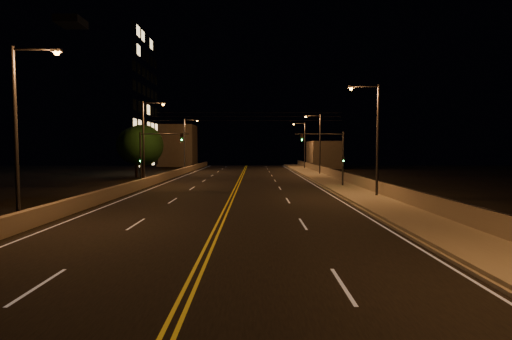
{
  "coord_description": "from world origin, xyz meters",
  "views": [
    {
      "loc": [
        1.88,
        -9.26,
        4.08
      ],
      "look_at": [
        2.0,
        18.0,
        2.5
      ],
      "focal_mm": 26.0,
      "sensor_mm": 36.0,
      "label": 1
    }
  ],
  "objects_px": {
    "streetlight_2": "(318,140)",
    "traffic_signal_left": "(151,152)",
    "streetlight_6": "(186,142)",
    "streetlight_1": "(374,133)",
    "streetlight_3": "(303,142)",
    "building_tower": "(73,100)",
    "tree_0": "(143,145)",
    "streetlight_4": "(21,124)",
    "tree_1": "(136,145)",
    "streetlight_5": "(146,137)",
    "traffic_signal_right": "(333,152)"
  },
  "relations": [
    {
      "from": "streetlight_4",
      "to": "tree_0",
      "type": "bearing_deg",
      "value": 95.17
    },
    {
      "from": "streetlight_4",
      "to": "streetlight_6",
      "type": "height_order",
      "value": "same"
    },
    {
      "from": "building_tower",
      "to": "tree_1",
      "type": "bearing_deg",
      "value": -32.79
    },
    {
      "from": "streetlight_4",
      "to": "traffic_signal_right",
      "type": "relative_size",
      "value": 1.59
    },
    {
      "from": "streetlight_3",
      "to": "traffic_signal_left",
      "type": "distance_m",
      "value": 40.37
    },
    {
      "from": "streetlight_1",
      "to": "streetlight_6",
      "type": "distance_m",
      "value": 40.53
    },
    {
      "from": "streetlight_4",
      "to": "building_tower",
      "type": "relative_size",
      "value": 0.36
    },
    {
      "from": "streetlight_1",
      "to": "tree_0",
      "type": "distance_m",
      "value": 30.16
    },
    {
      "from": "streetlight_1",
      "to": "streetlight_2",
      "type": "relative_size",
      "value": 1.0
    },
    {
      "from": "streetlight_2",
      "to": "traffic_signal_right",
      "type": "relative_size",
      "value": 1.59
    },
    {
      "from": "streetlight_4",
      "to": "tree_1",
      "type": "relative_size",
      "value": 1.27
    },
    {
      "from": "streetlight_4",
      "to": "tree_1",
      "type": "distance_m",
      "value": 34.85
    },
    {
      "from": "streetlight_6",
      "to": "traffic_signal_right",
      "type": "xyz_separation_m",
      "value": [
        19.89,
        -26.19,
        -1.62
      ]
    },
    {
      "from": "streetlight_4",
      "to": "tree_0",
      "type": "distance_m",
      "value": 29.26
    },
    {
      "from": "tree_1",
      "to": "streetlight_5",
      "type": "bearing_deg",
      "value": -67.79
    },
    {
      "from": "streetlight_3",
      "to": "tree_1",
      "type": "bearing_deg",
      "value": -143.69
    },
    {
      "from": "streetlight_5",
      "to": "streetlight_3",
      "type": "bearing_deg",
      "value": 56.54
    },
    {
      "from": "streetlight_5",
      "to": "traffic_signal_right",
      "type": "relative_size",
      "value": 1.59
    },
    {
      "from": "streetlight_4",
      "to": "building_tower",
      "type": "bearing_deg",
      "value": 112.89
    },
    {
      "from": "streetlight_1",
      "to": "streetlight_5",
      "type": "bearing_deg",
      "value": 153.66
    },
    {
      "from": "building_tower",
      "to": "streetlight_4",
      "type": "bearing_deg",
      "value": -67.11
    },
    {
      "from": "streetlight_5",
      "to": "traffic_signal_right",
      "type": "xyz_separation_m",
      "value": [
        19.89,
        -2.41,
        -1.62
      ]
    },
    {
      "from": "streetlight_5",
      "to": "tree_1",
      "type": "bearing_deg",
      "value": 112.21
    },
    {
      "from": "streetlight_5",
      "to": "building_tower",
      "type": "distance_m",
      "value": 28.53
    },
    {
      "from": "streetlight_1",
      "to": "tree_0",
      "type": "relative_size",
      "value": 1.28
    },
    {
      "from": "building_tower",
      "to": "streetlight_5",
      "type": "bearing_deg",
      "value": -49.47
    },
    {
      "from": "streetlight_4",
      "to": "streetlight_1",
      "type": "bearing_deg",
      "value": 27.12
    },
    {
      "from": "streetlight_3",
      "to": "streetlight_6",
      "type": "distance_m",
      "value": 23.13
    },
    {
      "from": "streetlight_1",
      "to": "traffic_signal_left",
      "type": "distance_m",
      "value": 21.94
    },
    {
      "from": "streetlight_3",
      "to": "streetlight_5",
      "type": "bearing_deg",
      "value": -123.46
    },
    {
      "from": "streetlight_2",
      "to": "streetlight_3",
      "type": "distance_m",
      "value": 16.92
    },
    {
      "from": "tree_0",
      "to": "streetlight_1",
      "type": "bearing_deg",
      "value": -36.99
    },
    {
      "from": "streetlight_5",
      "to": "streetlight_1",
      "type": "bearing_deg",
      "value": -26.34
    },
    {
      "from": "building_tower",
      "to": "traffic_signal_right",
      "type": "bearing_deg",
      "value": -31.78
    },
    {
      "from": "streetlight_2",
      "to": "streetlight_6",
      "type": "height_order",
      "value": "same"
    },
    {
      "from": "streetlight_5",
      "to": "building_tower",
      "type": "relative_size",
      "value": 0.36
    },
    {
      "from": "streetlight_3",
      "to": "streetlight_2",
      "type": "bearing_deg",
      "value": -90.0
    },
    {
      "from": "streetlight_1",
      "to": "tree_1",
      "type": "distance_m",
      "value": 35.54
    },
    {
      "from": "streetlight_5",
      "to": "streetlight_6",
      "type": "distance_m",
      "value": 23.77
    },
    {
      "from": "building_tower",
      "to": "streetlight_6",
      "type": "bearing_deg",
      "value": 8.54
    },
    {
      "from": "streetlight_1",
      "to": "streetlight_2",
      "type": "distance_m",
      "value": 26.15
    },
    {
      "from": "streetlight_3",
      "to": "building_tower",
      "type": "distance_m",
      "value": 41.62
    },
    {
      "from": "streetlight_2",
      "to": "tree_0",
      "type": "bearing_deg",
      "value": -161.6
    },
    {
      "from": "traffic_signal_left",
      "to": "streetlight_6",
      "type": "bearing_deg",
      "value": 92.53
    },
    {
      "from": "traffic_signal_right",
      "to": "building_tower",
      "type": "xyz_separation_m",
      "value": [
        -37.9,
        23.48,
        8.37
      ]
    },
    {
      "from": "streetlight_4",
      "to": "traffic_signal_right",
      "type": "height_order",
      "value": "streetlight_4"
    },
    {
      "from": "traffic_signal_right",
      "to": "traffic_signal_left",
      "type": "relative_size",
      "value": 1.0
    },
    {
      "from": "streetlight_1",
      "to": "streetlight_6",
      "type": "bearing_deg",
      "value": 121.94
    },
    {
      "from": "traffic_signal_right",
      "to": "streetlight_5",
      "type": "bearing_deg",
      "value": 173.09
    },
    {
      "from": "streetlight_2",
      "to": "traffic_signal_left",
      "type": "xyz_separation_m",
      "value": [
        -20.29,
        -17.95,
        -1.62
      ]
    }
  ]
}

